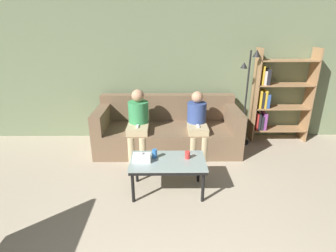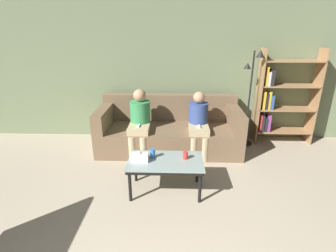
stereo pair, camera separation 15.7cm
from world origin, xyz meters
name	(u,v)px [view 1 (the left image)]	position (x,y,z in m)	size (l,w,h in m)	color
wall_back	(167,69)	(0.00, 4.07, 1.30)	(12.00, 0.06, 2.60)	#707F5B
couch	(168,131)	(0.00, 3.51, 0.32)	(2.40, 0.99, 0.88)	brown
coffee_table	(168,164)	(-0.01, 2.17, 0.40)	(0.95, 0.55, 0.45)	#8C9E99
cup_near_left	(187,155)	(0.24, 2.22, 0.50)	(0.07, 0.07, 0.10)	red
cup_near_right	(155,154)	(-0.18, 2.24, 0.51)	(0.07, 0.07, 0.12)	#3372BF
tissue_box	(142,158)	(-0.33, 2.14, 0.50)	(0.22, 0.12, 0.13)	white
bookshelf	(274,98)	(1.94, 3.84, 0.81)	(1.02, 0.32, 1.69)	#9E754C
standing_lamp	(248,88)	(1.40, 3.70, 1.03)	(0.31, 0.26, 1.67)	black
seated_person_left_end	(138,121)	(-0.49, 3.30, 0.58)	(0.34, 0.64, 1.08)	tan
seated_person_mid_left	(197,122)	(0.49, 3.29, 0.56)	(0.32, 0.62, 1.04)	tan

